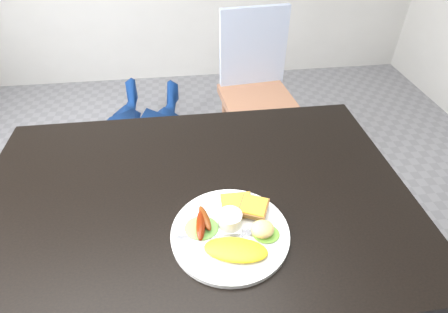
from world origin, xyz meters
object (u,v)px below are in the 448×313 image
at_px(dining_table, 195,197).
at_px(dining_chair, 257,100).
at_px(person, 108,59).
at_px(plate, 230,233).

distance_m(dining_table, dining_chair, 1.09).
xyz_separation_m(dining_table, dining_chair, (0.39, 0.98, -0.28)).
distance_m(dining_table, person, 0.90).
xyz_separation_m(dining_chair, plate, (-0.32, -1.14, 0.31)).
relative_size(dining_chair, person, 0.24).
relative_size(person, plate, 5.46).
bearing_deg(dining_table, person, 111.78).
bearing_deg(dining_chair, person, -174.37).
bearing_deg(person, dining_table, 117.85).
height_order(person, plate, person).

